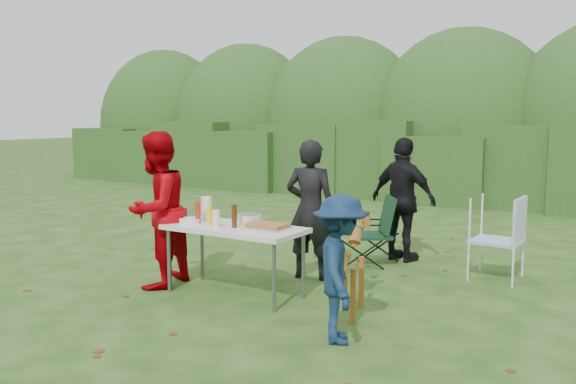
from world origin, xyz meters
The scene contains 20 objects.
ground centered at (0.00, 0.00, 0.00)m, with size 80.00×80.00×0.00m, color #1E4211.
hedge_row centered at (0.00, 8.00, 0.85)m, with size 22.00×1.40×1.70m, color #23471C.
shrub_backdrop centered at (0.00, 9.60, 1.60)m, with size 20.00×2.60×3.20m, color #3D6628.
folding_table centered at (0.37, -0.03, 0.69)m, with size 1.50×0.70×0.74m.
person_cook centered at (0.73, 0.97, 0.82)m, with size 0.60×0.39×1.63m, color black.
person_red_jacket centered at (-0.55, -0.22, 0.86)m, with size 0.84×0.66×1.73m, color #A30007.
person_black_puffy centered at (1.32, 2.37, 0.81)m, with size 0.95×0.40×1.62m, color black.
child centered at (1.94, -0.65, 0.63)m, with size 0.81×0.47×1.26m, color #0F2543.
dog centered at (1.70, 0.01, 0.45)m, with size 0.94×0.38×0.89m, color brown, non-canonical shape.
camping_chair centered at (1.09, 1.87, 0.45)m, with size 0.56×0.56×0.90m, color #12331C, non-canonical shape.
lawn_chair centered at (2.59, 2.09, 0.49)m, with size 0.58×0.58×0.99m, color #4681CE, non-canonical shape.
food_tray centered at (0.74, 0.05, 0.75)m, with size 0.45×0.30×0.02m, color #B7B7BA.
focaccia_bread centered at (0.74, 0.05, 0.78)m, with size 0.40×0.26×0.04m, color #A96235.
mustard_bottle centered at (0.12, -0.13, 0.84)m, with size 0.06×0.06×0.20m, color yellow.
ketchup_bottle centered at (-0.07, -0.09, 0.85)m, with size 0.06×0.06×0.22m, color #A02D1B.
beer_bottle centered at (0.42, -0.09, 0.86)m, with size 0.06×0.06×0.24m, color #47230F.
paper_towel_roll centered at (-0.12, 0.12, 0.87)m, with size 0.12×0.12×0.26m, color white.
cup_stack centered at (0.24, -0.17, 0.83)m, with size 0.08×0.08×0.18m, color white.
pasta_bowl centered at (0.41, 0.19, 0.79)m, with size 0.26×0.26×0.10m, color silver.
plate_stack centered at (-0.16, -0.11, 0.77)m, with size 0.24×0.24×0.05m, color white.
Camera 1 is at (4.19, -5.11, 1.90)m, focal length 38.00 mm.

